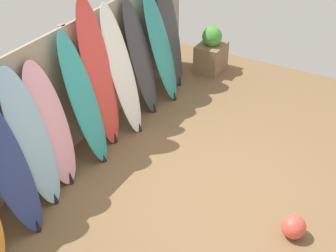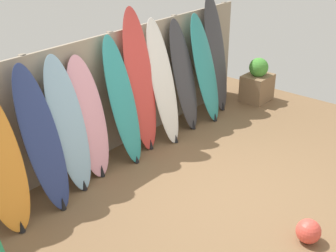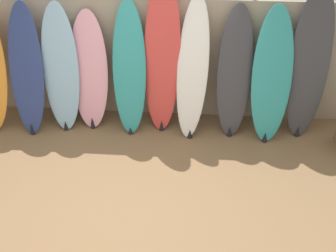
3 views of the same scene
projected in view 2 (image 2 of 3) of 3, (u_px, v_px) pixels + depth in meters
ground at (224, 191)px, 6.17m from camera, size 7.68×7.68×0.00m
fence_back at (114, 92)px, 6.95m from camera, size 6.08×0.11×1.80m
surfboard_navy_1 at (42, 140)px, 5.57m from camera, size 0.49×0.65×1.79m
surfboard_skyblue_2 at (69, 126)px, 5.94m from camera, size 0.53×0.51×1.79m
surfboard_pink_3 at (89, 119)px, 6.26m from camera, size 0.55×0.48×1.68m
surfboard_teal_4 at (123, 101)px, 6.59m from camera, size 0.48×0.58×1.84m
surfboard_red_5 at (140, 82)px, 6.88m from camera, size 0.54×0.49×2.14m
surfboard_white_6 at (163, 83)px, 7.17m from camera, size 0.50×0.67×1.92m
surfboard_charcoal_7 at (184, 76)px, 7.62m from camera, size 0.48×0.52×1.81m
surfboard_teal_8 at (205, 69)px, 7.92m from camera, size 0.58×0.62×1.83m
surfboard_charcoal_9 at (216, 54)px, 8.27m from camera, size 0.57×0.49×2.08m
planter_box at (257, 83)px, 8.87m from camera, size 0.57×0.45×0.84m
beach_ball at (308, 231)px, 5.19m from camera, size 0.28×0.28×0.28m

